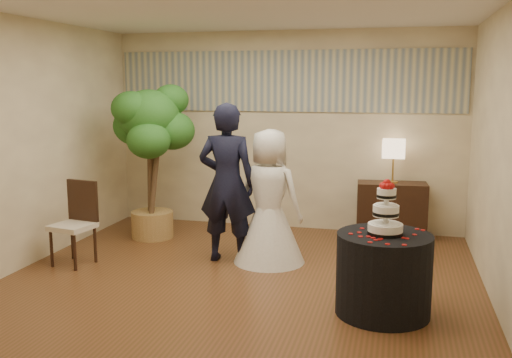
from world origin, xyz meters
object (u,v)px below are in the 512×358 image
(table_lamp, at_px, (393,161))
(ficus_tree, at_px, (150,161))
(bride, at_px, (269,196))
(side_chair, at_px, (72,224))
(wedding_cake, at_px, (386,207))
(cake_table, at_px, (383,274))
(groom, at_px, (227,183))
(console, at_px, (391,211))

(table_lamp, xyz_separation_m, ficus_tree, (-3.14, -0.76, 0.00))
(bride, xyz_separation_m, ficus_tree, (-1.78, 0.66, 0.27))
(ficus_tree, bearing_deg, side_chair, -106.43)
(wedding_cake, bearing_deg, ficus_tree, 148.62)
(bride, bearing_deg, table_lamp, -120.18)
(bride, distance_m, ficus_tree, 1.91)
(cake_table, relative_size, table_lamp, 1.47)
(groom, distance_m, bride, 0.51)
(bride, bearing_deg, groom, 23.11)
(console, relative_size, side_chair, 0.95)
(groom, distance_m, ficus_tree, 1.49)
(groom, relative_size, ficus_tree, 0.88)
(table_lamp, bearing_deg, bride, -133.92)
(cake_table, relative_size, console, 0.93)
(cake_table, height_order, wedding_cake, wedding_cake)
(side_chair, bearing_deg, table_lamp, 40.74)
(ficus_tree, distance_m, side_chair, 1.48)
(table_lamp, bearing_deg, side_chair, -149.56)
(table_lamp, bearing_deg, ficus_tree, -166.41)
(console, bearing_deg, ficus_tree, -170.80)
(wedding_cake, height_order, table_lamp, table_lamp)
(wedding_cake, distance_m, table_lamp, 2.66)
(cake_table, height_order, side_chair, side_chair)
(table_lamp, distance_m, side_chair, 4.13)
(ficus_tree, bearing_deg, table_lamp, 13.59)
(cake_table, relative_size, side_chair, 0.89)
(cake_table, bearing_deg, wedding_cake, 0.00)
(groom, bearing_deg, cake_table, 146.29)
(bride, relative_size, cake_table, 1.84)
(groom, distance_m, table_lamp, 2.38)
(cake_table, distance_m, ficus_tree, 3.71)
(wedding_cake, relative_size, ficus_tree, 0.24)
(console, height_order, ficus_tree, ficus_tree)
(ficus_tree, relative_size, side_chair, 2.19)
(console, relative_size, ficus_tree, 0.43)
(wedding_cake, xyz_separation_m, table_lamp, (0.02, 2.66, 0.06))
(ficus_tree, bearing_deg, groom, -29.67)
(cake_table, xyz_separation_m, console, (0.02, 2.66, 0.01))
(console, bearing_deg, table_lamp, 0.00)
(wedding_cake, bearing_deg, cake_table, 0.00)
(bride, height_order, table_lamp, bride)
(groom, xyz_separation_m, cake_table, (1.82, -1.16, -0.56))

